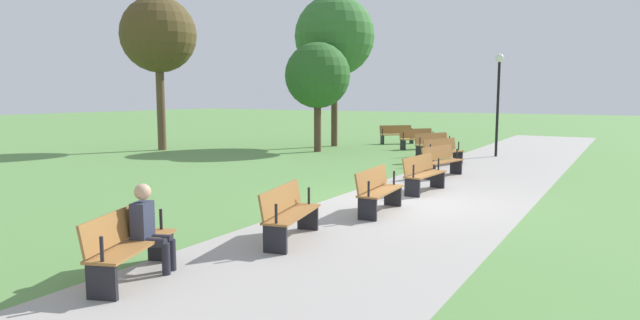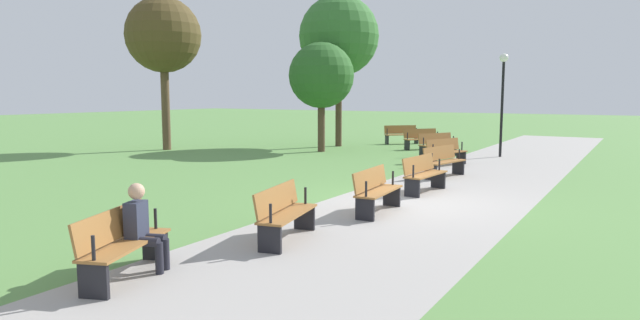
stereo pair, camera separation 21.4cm
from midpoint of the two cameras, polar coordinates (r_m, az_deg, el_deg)
The scene contains 16 objects.
ground_plane at distance 12.18m, azimuth 9.64°, elevation -4.40°, with size 120.00×120.00×0.00m, color #5B8C47.
path_paving at distance 12.03m, azimuth 11.58°, elevation -4.57°, with size 44.17×4.18×0.01m, color #A39E99.
bench_0 at distance 26.42m, azimuth 8.82°, elevation 2.71°, with size 1.47×1.50×0.89m.
bench_1 at distance 23.92m, azimuth 10.94°, elevation 2.23°, with size 1.58×1.37×0.89m.
bench_2 at distance 21.32m, azimuth 12.57°, elevation 1.64°, with size 1.65×1.21×0.89m.
bench_3 at distance 18.67m, azimuth 13.47°, elevation 0.88°, with size 1.69×1.02×0.89m.
bench_4 at distance 16.00m, azimuth 13.28°, elevation -0.09°, with size 1.69×0.82×0.89m.
bench_5 at distance 13.38m, azimuth 11.34°, elevation -1.39°, with size 1.66×0.59×0.89m.
bench_6 at distance 10.92m, azimuth 6.52°, elevation -3.16°, with size 1.66×0.59×0.89m.
bench_7 at distance 8.83m, azimuth -3.08°, elevation -5.54°, with size 1.69×0.82×0.89m.
bench_8 at distance 7.48m, azimuth -19.44°, elevation -8.22°, with size 1.69×1.02×0.89m.
person_seated at distance 7.62m, azimuth -17.46°, elevation -6.56°, with size 0.47×0.59×1.20m.
tree_0 at distance 25.01m, azimuth 2.27°, elevation 12.94°, with size 3.63×3.63×6.83m.
tree_2 at distance 22.49m, azimuth 0.42°, elevation 8.90°, with size 2.71×2.71×4.52m.
tree_3 at distance 24.29m, azimuth -16.01°, elevation 12.51°, with size 3.18×3.18×6.48m.
lamp_post at distance 21.72m, azimuth 19.05°, elevation 7.50°, with size 0.32×0.32×3.91m.
Camera 2 is at (11.07, 4.45, 2.37)m, focal length 30.25 mm.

